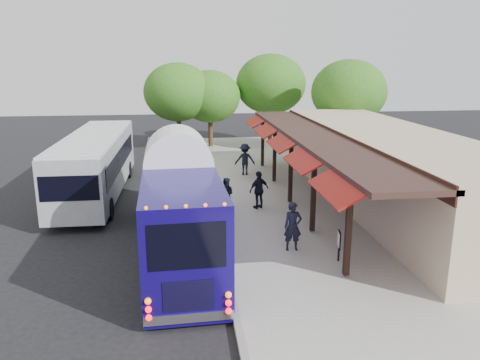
{
  "coord_description": "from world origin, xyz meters",
  "views": [
    {
      "loc": [
        -1.21,
        -17.17,
        6.84
      ],
      "look_at": [
        1.15,
        2.34,
        1.8
      ],
      "focal_mm": 35.0,
      "sensor_mm": 36.0,
      "label": 1
    }
  ],
  "objects_px": {
    "coach_bus": "(179,199)",
    "city_bus": "(96,162)",
    "ped_a": "(293,226)",
    "sign_board": "(339,241)",
    "ped_d": "(245,159)",
    "ped_b": "(226,195)",
    "ped_c": "(259,190)"
  },
  "relations": [
    {
      "from": "ped_b",
      "to": "coach_bus",
      "type": "bearing_deg",
      "value": 78.15
    },
    {
      "from": "coach_bus",
      "to": "ped_a",
      "type": "xyz_separation_m",
      "value": [
        4.04,
        -0.93,
        -0.89
      ]
    },
    {
      "from": "city_bus",
      "to": "sign_board",
      "type": "height_order",
      "value": "city_bus"
    },
    {
      "from": "ped_a",
      "to": "ped_c",
      "type": "relative_size",
      "value": 1.01
    },
    {
      "from": "coach_bus",
      "to": "ped_c",
      "type": "distance_m",
      "value": 5.54
    },
    {
      "from": "ped_b",
      "to": "ped_d",
      "type": "bearing_deg",
      "value": -88.28
    },
    {
      "from": "ped_c",
      "to": "ped_a",
      "type": "bearing_deg",
      "value": 68.44
    },
    {
      "from": "coach_bus",
      "to": "ped_c",
      "type": "xyz_separation_m",
      "value": [
        3.62,
        4.1,
        -0.9
      ]
    },
    {
      "from": "ped_a",
      "to": "ped_d",
      "type": "xyz_separation_m",
      "value": [
        -0.21,
        11.67,
        0.05
      ]
    },
    {
      "from": "city_bus",
      "to": "ped_a",
      "type": "height_order",
      "value": "city_bus"
    },
    {
      "from": "ped_a",
      "to": "ped_b",
      "type": "bearing_deg",
      "value": 113.06
    },
    {
      "from": "coach_bus",
      "to": "ped_d",
      "type": "distance_m",
      "value": 11.43
    },
    {
      "from": "city_bus",
      "to": "ped_c",
      "type": "distance_m",
      "value": 8.8
    },
    {
      "from": "ped_d",
      "to": "city_bus",
      "type": "bearing_deg",
      "value": 19.37
    },
    {
      "from": "ped_b",
      "to": "sign_board",
      "type": "distance_m",
      "value": 6.81
    },
    {
      "from": "coach_bus",
      "to": "ped_b",
      "type": "distance_m",
      "value": 4.48
    },
    {
      "from": "city_bus",
      "to": "ped_a",
      "type": "bearing_deg",
      "value": -46.39
    },
    {
      "from": "coach_bus",
      "to": "city_bus",
      "type": "bearing_deg",
      "value": 116.33
    },
    {
      "from": "ped_b",
      "to": "ped_c",
      "type": "bearing_deg",
      "value": -154.95
    },
    {
      "from": "ped_c",
      "to": "sign_board",
      "type": "height_order",
      "value": "ped_c"
    },
    {
      "from": "sign_board",
      "to": "city_bus",
      "type": "bearing_deg",
      "value": 145.13
    },
    {
      "from": "ped_c",
      "to": "ped_b",
      "type": "bearing_deg",
      "value": -17.44
    },
    {
      "from": "coach_bus",
      "to": "city_bus",
      "type": "xyz_separation_m",
      "value": [
        -4.31,
        7.86,
        -0.18
      ]
    },
    {
      "from": "ped_d",
      "to": "ped_a",
      "type": "bearing_deg",
      "value": 90.9
    },
    {
      "from": "coach_bus",
      "to": "ped_a",
      "type": "height_order",
      "value": "coach_bus"
    },
    {
      "from": "ped_a",
      "to": "sign_board",
      "type": "relative_size",
      "value": 1.67
    },
    {
      "from": "coach_bus",
      "to": "sign_board",
      "type": "relative_size",
      "value": 10.56
    },
    {
      "from": "city_bus",
      "to": "ped_b",
      "type": "height_order",
      "value": "city_bus"
    },
    {
      "from": "coach_bus",
      "to": "sign_board",
      "type": "distance_m",
      "value": 5.87
    },
    {
      "from": "sign_board",
      "to": "ped_c",
      "type": "bearing_deg",
      "value": 116.79
    },
    {
      "from": "ped_c",
      "to": "city_bus",
      "type": "bearing_deg",
      "value": -51.69
    },
    {
      "from": "coach_bus",
      "to": "ped_b",
      "type": "height_order",
      "value": "coach_bus"
    }
  ]
}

